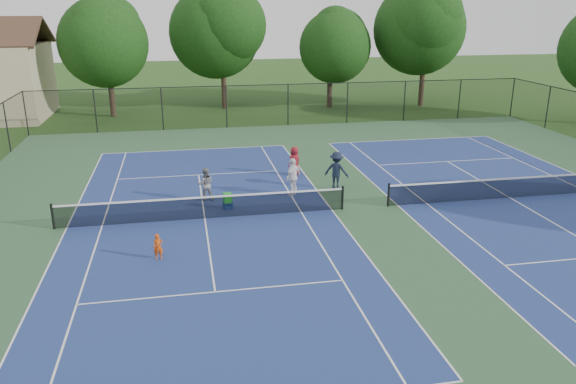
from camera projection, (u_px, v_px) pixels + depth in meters
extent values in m
plane|color=#234716|center=(365.00, 208.00, 24.66)|extent=(140.00, 140.00, 0.00)
cube|color=#2C4F33|center=(365.00, 208.00, 24.66)|extent=(36.00, 36.00, 0.01)
cube|color=navy|center=(205.00, 219.00, 23.41)|extent=(10.97, 23.77, 0.00)
cube|color=white|center=(195.00, 149.00, 34.47)|extent=(10.97, 0.06, 0.00)
cube|color=white|center=(67.00, 228.00, 22.42)|extent=(0.06, 23.77, 0.00)
cube|color=white|center=(332.00, 210.00, 24.38)|extent=(0.06, 23.77, 0.00)
cube|color=white|center=(102.00, 225.00, 22.67)|extent=(0.06, 23.77, 0.00)
cube|color=white|center=(301.00, 212.00, 24.14)|extent=(0.06, 23.77, 0.00)
cube|color=white|center=(199.00, 175.00, 29.36)|extent=(8.23, 0.06, 0.00)
cube|color=white|center=(215.00, 292.00, 17.45)|extent=(8.23, 0.06, 0.00)
cube|color=white|center=(205.00, 218.00, 23.40)|extent=(0.06, 12.80, 0.00)
cylinder|color=black|center=(53.00, 217.00, 22.17)|extent=(0.10, 0.10, 1.07)
cylinder|color=black|center=(343.00, 198.00, 24.30)|extent=(0.10, 0.10, 1.07)
cube|color=black|center=(204.00, 208.00, 23.26)|extent=(11.90, 0.01, 0.90)
cube|color=white|center=(204.00, 197.00, 23.11)|extent=(11.90, 0.04, 0.07)
cube|color=navy|center=(510.00, 198.00, 25.91)|extent=(10.97, 23.77, 0.00)
cube|color=white|center=(410.00, 140.00, 36.97)|extent=(10.97, 0.06, 0.00)
cube|color=white|center=(398.00, 205.00, 24.93)|extent=(0.06, 23.77, 0.00)
cube|color=white|center=(427.00, 203.00, 25.17)|extent=(0.06, 23.77, 0.00)
cube|color=white|center=(447.00, 161.00, 31.86)|extent=(8.23, 0.06, 0.00)
cube|color=white|center=(510.00, 198.00, 25.91)|extent=(0.06, 12.80, 0.00)
cylinder|color=black|center=(389.00, 195.00, 24.68)|extent=(0.10, 0.10, 1.07)
cube|color=black|center=(511.00, 188.00, 25.76)|extent=(11.90, 0.01, 0.90)
cube|color=white|center=(513.00, 178.00, 25.61)|extent=(11.90, 0.04, 0.07)
cylinder|color=black|center=(26.00, 114.00, 37.72)|extent=(0.08, 0.08, 3.00)
cylinder|color=black|center=(95.00, 111.00, 38.52)|extent=(0.08, 0.08, 3.00)
cylinder|color=black|center=(162.00, 109.00, 39.33)|extent=(0.08, 0.08, 3.00)
cylinder|color=black|center=(226.00, 107.00, 40.13)|extent=(0.08, 0.08, 3.00)
cylinder|color=black|center=(288.00, 105.00, 40.94)|extent=(0.08, 0.08, 3.00)
cylinder|color=black|center=(347.00, 103.00, 41.74)|extent=(0.08, 0.08, 3.00)
cylinder|color=black|center=(404.00, 101.00, 42.54)|extent=(0.08, 0.08, 3.00)
cylinder|color=black|center=(459.00, 99.00, 43.35)|extent=(0.08, 0.08, 3.00)
cylinder|color=black|center=(512.00, 98.00, 44.15)|extent=(0.08, 0.08, 3.00)
cylinder|color=black|center=(548.00, 107.00, 39.96)|extent=(0.08, 0.08, 3.00)
cylinder|color=black|center=(7.00, 127.00, 33.53)|extent=(0.08, 0.08, 3.00)
cube|color=black|center=(288.00, 105.00, 40.94)|extent=(36.00, 0.01, 3.00)
cube|color=black|center=(288.00, 84.00, 40.46)|extent=(36.00, 0.05, 0.05)
cylinder|color=#2D2116|center=(111.00, 93.00, 44.07)|extent=(0.44, 0.44, 3.78)
sphere|color=#13350E|center=(107.00, 43.00, 42.87)|extent=(6.80, 6.80, 6.80)
sphere|color=#13350E|center=(106.00, 34.00, 42.66)|extent=(5.58, 5.58, 5.58)
sphere|color=#13350E|center=(105.00, 25.00, 42.45)|extent=(4.35, 4.35, 4.35)
cylinder|color=#2D2116|center=(224.00, 84.00, 47.48)|extent=(0.44, 0.44, 4.14)
sphere|color=#13350E|center=(222.00, 33.00, 46.16)|extent=(7.60, 7.60, 7.60)
sphere|color=#13350E|center=(222.00, 25.00, 45.96)|extent=(6.23, 6.23, 6.23)
sphere|color=#13350E|center=(222.00, 17.00, 45.76)|extent=(4.86, 4.86, 4.86)
cylinder|color=#2D2116|center=(330.00, 87.00, 48.28)|extent=(0.44, 0.44, 3.42)
sphere|color=#13350E|center=(331.00, 47.00, 47.21)|extent=(6.00, 6.00, 6.00)
sphere|color=#13350E|center=(331.00, 38.00, 46.98)|extent=(4.92, 4.92, 4.92)
sphere|color=#13350E|center=(331.00, 29.00, 46.76)|extent=(3.84, 3.84, 3.84)
cylinder|color=#2D2116|center=(422.00, 81.00, 48.63)|extent=(0.44, 0.44, 4.32)
sphere|color=#13350E|center=(426.00, 29.00, 47.26)|extent=(7.80, 7.80, 7.80)
sphere|color=#13350E|center=(426.00, 22.00, 47.06)|extent=(6.40, 6.40, 6.40)
sphere|color=#13350E|center=(427.00, 14.00, 46.87)|extent=(4.99, 4.99, 4.99)
imported|color=#D3480E|center=(158.00, 247.00, 19.57)|extent=(0.36, 0.26, 0.94)
imported|color=gray|center=(206.00, 184.00, 25.39)|extent=(0.75, 0.59, 1.53)
imported|color=white|center=(293.00, 177.00, 26.01)|extent=(1.06, 1.05, 1.80)
imported|color=#161F31|center=(337.00, 170.00, 26.95)|extent=(1.37, 1.21, 1.84)
imported|color=maroon|center=(295.00, 161.00, 29.17)|extent=(0.88, 0.81, 1.51)
cube|color=navy|center=(228.00, 206.00, 24.49)|extent=(0.45, 0.40, 0.30)
cube|color=#1B9C20|center=(227.00, 198.00, 24.37)|extent=(0.40, 0.35, 0.43)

